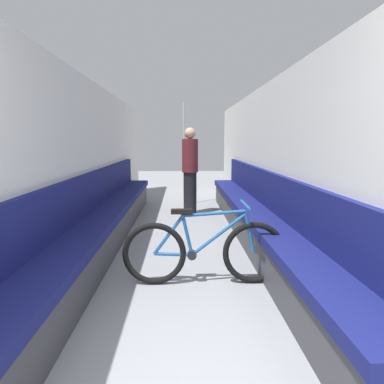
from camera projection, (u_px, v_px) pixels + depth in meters
The scene contains 7 objects.
wall_left at pixel (83, 163), 4.41m from camera, with size 0.10×10.57×2.21m, color silver.
wall_right at pixel (278, 163), 4.49m from camera, with size 0.10×10.57×2.21m, color silver.
bench_seat_row_left at pixel (106, 221), 4.60m from camera, with size 0.45×6.56×0.98m.
bench_seat_row_right at pixel (257, 220), 4.67m from camera, with size 0.45×6.56×0.98m.
bicycle at pixel (205, 251), 3.31m from camera, with size 1.59×0.46×0.80m.
grab_pole_near at pixel (184, 156), 7.38m from camera, with size 0.08×0.08×2.19m.
passenger_standing at pixel (190, 170), 6.45m from camera, with size 0.30×0.30×1.63m.
Camera 1 is at (-0.00, -0.77, 1.39)m, focal length 32.00 mm.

